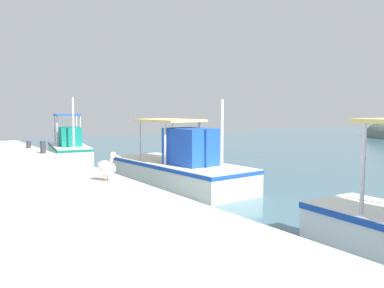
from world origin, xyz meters
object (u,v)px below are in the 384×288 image
object	(u,v)px
mooring_bollard_second	(43,147)
pelican	(107,166)
mooring_bollard_nearest	(29,145)
fishing_boat_second	(180,167)
fishing_boat_nearest	(69,148)

from	to	relation	value
mooring_bollard_second	pelican	bearing A→B (deg)	-1.51
pelican	mooring_bollard_nearest	size ratio (longest dim) A/B	2.75
pelican	mooring_bollard_second	world-z (taller)	pelican
mooring_bollard_nearest	mooring_bollard_second	world-z (taller)	mooring_bollard_second
fishing_boat_second	pelican	bearing A→B (deg)	-64.38
mooring_bollard_nearest	mooring_bollard_second	bearing A→B (deg)	0.00
fishing_boat_second	pelican	world-z (taller)	fishing_boat_second
fishing_boat_nearest	pelican	world-z (taller)	fishing_boat_nearest
fishing_boat_nearest	mooring_bollard_nearest	size ratio (longest dim) A/B	16.07
fishing_boat_nearest	mooring_bollard_second	distance (m)	4.37
fishing_boat_second	pelican	distance (m)	3.87
fishing_boat_nearest	fishing_boat_second	xyz separation A→B (m)	(10.04, 0.97, 0.08)
fishing_boat_second	mooring_bollard_second	size ratio (longest dim) A/B	11.80
mooring_bollard_nearest	fishing_boat_second	bearing A→B (deg)	19.31
fishing_boat_nearest	pelican	distance (m)	11.97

